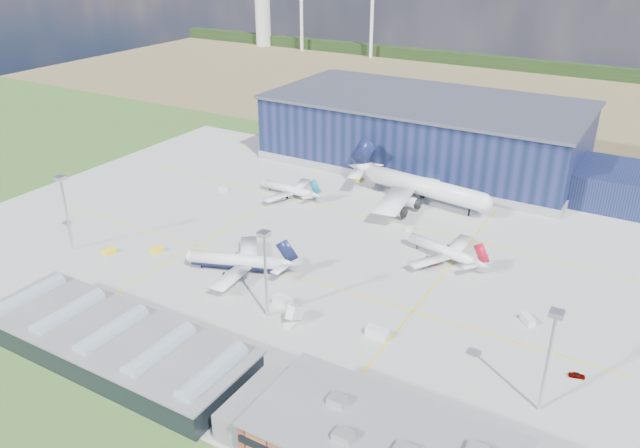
{
  "coord_description": "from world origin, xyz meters",
  "views": [
    {
      "loc": [
        86.32,
        -134.16,
        85.59
      ],
      "look_at": [
        3.71,
        6.1,
        8.78
      ],
      "focal_mm": 35.0,
      "sensor_mm": 36.0,
      "label": 1
    }
  ],
  "objects_px": {
    "light_mast_center": "(265,261)",
    "light_mast_east": "(551,345)",
    "airliner_widebody": "(423,177)",
    "gse_van_c": "(283,301)",
    "gse_tug_a": "(109,251)",
    "car_a": "(577,375)",
    "gse_cart_a": "(409,229)",
    "gse_tug_c": "(358,180)",
    "car_b": "(329,395)",
    "gse_tug_b": "(157,250)",
    "gse_van_a": "(377,332)",
    "airliner_regional": "(288,185)",
    "hangar": "(431,135)",
    "airstair": "(295,316)",
    "gse_van_b": "(528,320)",
    "airliner_navy": "(236,254)",
    "light_mast_west": "(64,201)",
    "gse_cart_b": "(223,189)",
    "airliner_red": "(443,245)"
  },
  "relations": [
    {
      "from": "light_mast_center",
      "to": "light_mast_east",
      "type": "distance_m",
      "value": 65.0
    },
    {
      "from": "airliner_widebody",
      "to": "gse_van_c",
      "type": "xyz_separation_m",
      "value": [
        -5.3,
        -78.92,
        -8.15
      ]
    },
    {
      "from": "gse_tug_a",
      "to": "car_a",
      "type": "bearing_deg",
      "value": 8.41
    },
    {
      "from": "gse_tug_a",
      "to": "gse_cart_a",
      "type": "distance_m",
      "value": 90.96
    },
    {
      "from": "gse_cart_a",
      "to": "gse_van_c",
      "type": "distance_m",
      "value": 56.91
    },
    {
      "from": "gse_tug_c",
      "to": "car_b",
      "type": "xyz_separation_m",
      "value": [
        50.11,
        -110.0,
        -0.05
      ]
    },
    {
      "from": "gse_tug_a",
      "to": "gse_tug_b",
      "type": "distance_m",
      "value": 13.63
    },
    {
      "from": "gse_tug_b",
      "to": "gse_van_a",
      "type": "bearing_deg",
      "value": 11.81
    },
    {
      "from": "light_mast_east",
      "to": "gse_van_c",
      "type": "bearing_deg",
      "value": 174.62
    },
    {
      "from": "light_mast_east",
      "to": "car_b",
      "type": "relative_size",
      "value": 6.31
    },
    {
      "from": "airliner_regional",
      "to": "car_b",
      "type": "height_order",
      "value": "airliner_regional"
    },
    {
      "from": "hangar",
      "to": "light_mast_center",
      "type": "height_order",
      "value": "hangar"
    },
    {
      "from": "gse_tug_b",
      "to": "airstair",
      "type": "height_order",
      "value": "airstair"
    },
    {
      "from": "gse_van_b",
      "to": "airliner_navy",
      "type": "bearing_deg",
      "value": 148.37
    },
    {
      "from": "light_mast_center",
      "to": "light_mast_east",
      "type": "height_order",
      "value": "same"
    },
    {
      "from": "airliner_widebody",
      "to": "gse_van_a",
      "type": "xyz_separation_m",
      "value": [
        21.14,
        -79.12,
        -8.19
      ]
    },
    {
      "from": "gse_tug_a",
      "to": "airstair",
      "type": "bearing_deg",
      "value": 1.79
    },
    {
      "from": "gse_van_c",
      "to": "airstair",
      "type": "distance_m",
      "value": 8.29
    },
    {
      "from": "light_mast_east",
      "to": "airstair",
      "type": "relative_size",
      "value": 4.41
    },
    {
      "from": "hangar",
      "to": "gse_tug_a",
      "type": "xyz_separation_m",
      "value": [
        -51.4,
        -121.31,
        -10.9
      ]
    },
    {
      "from": "airliner_regional",
      "to": "gse_van_c",
      "type": "height_order",
      "value": "airliner_regional"
    },
    {
      "from": "light_mast_center",
      "to": "gse_cart_a",
      "type": "height_order",
      "value": "light_mast_center"
    },
    {
      "from": "light_mast_east",
      "to": "airliner_regional",
      "type": "bearing_deg",
      "value": 147.0
    },
    {
      "from": "airliner_regional",
      "to": "car_b",
      "type": "xyz_separation_m",
      "value": [
        64.87,
        -84.41,
        -3.7
      ]
    },
    {
      "from": "light_mast_west",
      "to": "light_mast_east",
      "type": "bearing_deg",
      "value": 0.0
    },
    {
      "from": "airliner_widebody",
      "to": "light_mast_west",
      "type": "bearing_deg",
      "value": -123.61
    },
    {
      "from": "gse_cart_a",
      "to": "airliner_widebody",
      "type": "bearing_deg",
      "value": 108.91
    },
    {
      "from": "airliner_widebody",
      "to": "gse_tug_c",
      "type": "height_order",
      "value": "airliner_widebody"
    },
    {
      "from": "light_mast_west",
      "to": "gse_cart_b",
      "type": "bearing_deg",
      "value": 80.58
    },
    {
      "from": "airliner_navy",
      "to": "car_b",
      "type": "relative_size",
      "value": 9.02
    },
    {
      "from": "car_b",
      "to": "light_mast_west",
      "type": "bearing_deg",
      "value": 60.02
    },
    {
      "from": "airstair",
      "to": "car_a",
      "type": "xyz_separation_m",
      "value": [
        62.47,
        12.79,
        -1.1
      ]
    },
    {
      "from": "gse_van_a",
      "to": "gse_van_b",
      "type": "xyz_separation_m",
      "value": [
        28.8,
        23.44,
        -0.19
      ]
    },
    {
      "from": "airliner_red",
      "to": "airliner_regional",
      "type": "xyz_separation_m",
      "value": [
        -63.65,
        16.89,
        -0.35
      ]
    },
    {
      "from": "gse_tug_b",
      "to": "gse_van_c",
      "type": "bearing_deg",
      "value": 9.84
    },
    {
      "from": "light_mast_center",
      "to": "airstair",
      "type": "xyz_separation_m",
      "value": [
        7.2,
        1.31,
        -13.76
      ]
    },
    {
      "from": "light_mast_east",
      "to": "gse_van_c",
      "type": "relative_size",
      "value": 4.6
    },
    {
      "from": "airliner_red",
      "to": "car_b",
      "type": "distance_m",
      "value": 67.64
    },
    {
      "from": "light_mast_east",
      "to": "gse_cart_a",
      "type": "distance_m",
      "value": 83.49
    },
    {
      "from": "gse_cart_b",
      "to": "airstair",
      "type": "relative_size",
      "value": 0.64
    },
    {
      "from": "hangar",
      "to": "gse_van_c",
      "type": "relative_size",
      "value": 29.03
    },
    {
      "from": "gse_tug_a",
      "to": "gse_van_b",
      "type": "xyz_separation_m",
      "value": [
        114.26,
        25.83,
        0.24
      ]
    },
    {
      "from": "hangar",
      "to": "airliner_regional",
      "type": "xyz_separation_m",
      "value": [
        -30.07,
        -58.4,
        -7.32
      ]
    },
    {
      "from": "airliner_red",
      "to": "gse_van_c",
      "type": "distance_m",
      "value": 50.71
    },
    {
      "from": "light_mast_east",
      "to": "gse_van_a",
      "type": "relative_size",
      "value": 4.35
    },
    {
      "from": "gse_tug_b",
      "to": "gse_cart_b",
      "type": "xyz_separation_m",
      "value": [
        -13.02,
        47.53,
        0.01
      ]
    },
    {
      "from": "gse_tug_a",
      "to": "car_b",
      "type": "bearing_deg",
      "value": -10.31
    },
    {
      "from": "gse_tug_c",
      "to": "gse_van_c",
      "type": "relative_size",
      "value": 0.6
    },
    {
      "from": "gse_cart_a",
      "to": "airstair",
      "type": "bearing_deg",
      "value": -87.81
    },
    {
      "from": "hangar",
      "to": "airstair",
      "type": "bearing_deg",
      "value": -83.36
    }
  ]
}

